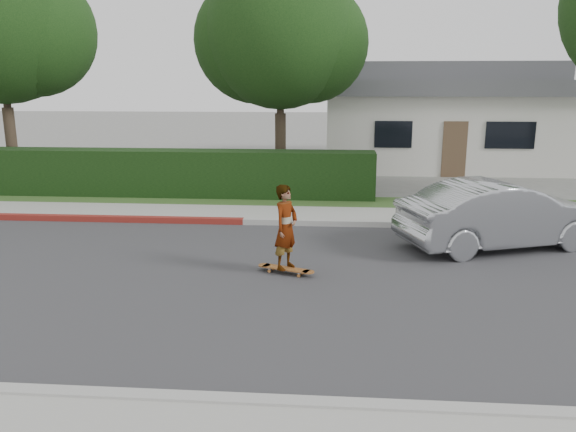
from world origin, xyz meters
The scene contains 14 objects.
ground centered at (0.00, 0.00, 0.00)m, with size 120.00×120.00×0.00m, color slate.
road centered at (0.00, 0.00, 0.01)m, with size 60.00×8.00×0.01m, color #2D2D30.
curb_near centered at (0.00, -4.10, 0.07)m, with size 60.00×0.20×0.15m, color #9E9E99.
curb_far centered at (0.00, 4.10, 0.07)m, with size 60.00×0.20×0.15m, color #9E9E99.
curb_red_section centered at (-5.00, 4.10, 0.08)m, with size 12.00×0.21×0.15m, color maroon.
sidewalk_far centered at (0.00, 5.00, 0.06)m, with size 60.00×1.60×0.12m, color gray.
planting_strip centered at (0.00, 6.60, 0.05)m, with size 60.00×1.60×0.10m, color #2D4C1E.
hedge centered at (-3.00, 7.20, 0.75)m, with size 15.00×1.00×1.50m, color black.
tree_left centered at (-7.51, 8.69, 5.26)m, with size 5.99×5.21×8.00m.
tree_center centered at (1.49, 9.19, 4.90)m, with size 5.66×4.84×7.44m.
house centered at (8.00, 16.00, 2.10)m, with size 10.60×8.60×4.30m.
skateboard centered at (2.38, 0.41, 0.10)m, with size 1.14×0.61×0.11m.
skateboarder centered at (2.38, 0.41, 0.91)m, with size 0.58×0.38×1.58m, color white.
car_silver centered at (6.87, 2.53, 0.73)m, with size 1.55×4.43×1.46m, color #A8ABAF.
Camera 1 is at (3.20, -9.54, 3.49)m, focal length 35.00 mm.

